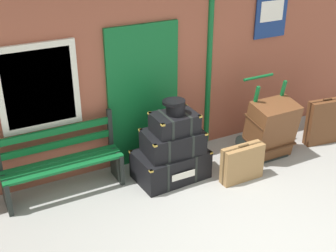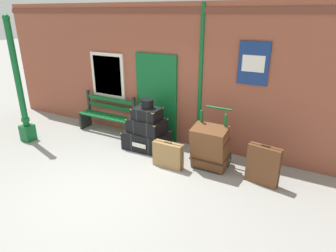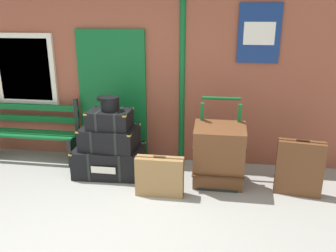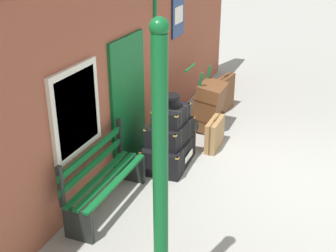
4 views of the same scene
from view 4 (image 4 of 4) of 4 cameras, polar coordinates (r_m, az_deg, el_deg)
name	(u,v)px [view 4 (image 4 of 4)]	position (r m, az deg, el deg)	size (l,w,h in m)	color
ground_plane	(279,179)	(7.08, 14.27, -6.73)	(60.00, 60.00, 0.00)	gray
brick_facade	(125,63)	(7.13, -5.55, 8.17)	(10.40, 0.35, 3.20)	brown
lamp_post	(161,217)	(4.14, -0.95, -11.73)	(0.28, 0.28, 2.95)	#0F5B28
platform_bench	(104,179)	(6.08, -8.35, -6.81)	(1.60, 0.43, 1.01)	#0F5B28
steamer_trunk_base	(169,153)	(7.19, 0.08, -3.51)	(1.04, 0.70, 0.43)	black
steamer_trunk_middle	(170,132)	(7.04, 0.26, -0.77)	(0.83, 0.58, 0.33)	black
steamer_trunk_top	(171,115)	(6.94, 0.40, 1.46)	(0.61, 0.46, 0.27)	black
round_hatbox	(171,100)	(6.86, 0.40, 3.37)	(0.32, 0.28, 0.20)	black
porters_trolley	(200,114)	(8.55, 4.17, 1.57)	(0.71, 0.58, 1.20)	black
large_brown_trunk	(209,106)	(8.43, 5.33, 2.63)	(0.70, 0.58, 0.94)	brown
suitcase_slate	(225,93)	(9.41, 7.47, 4.25)	(0.61, 0.26, 0.79)	brown
suitcase_charcoal	(215,134)	(7.75, 6.08, -1.04)	(0.65, 0.19, 0.57)	olive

